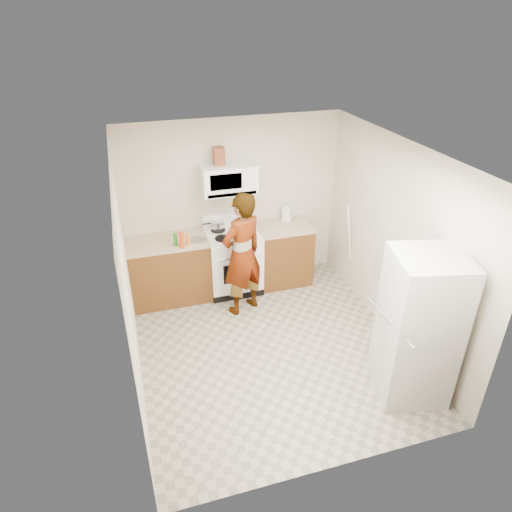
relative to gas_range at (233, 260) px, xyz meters
name	(u,v)px	position (x,y,z in m)	size (l,w,h in m)	color
floor	(270,347)	(0.10, -1.48, -0.49)	(3.60, 3.60, 0.00)	gray
back_wall	(233,204)	(0.10, 0.31, 0.76)	(3.20, 0.02, 2.50)	beige
right_wall	(395,243)	(1.69, -1.48, 0.76)	(0.02, 3.60, 2.50)	beige
cabinet_left	(170,271)	(-0.94, 0.01, -0.04)	(1.12, 0.62, 0.90)	#582E15
counter_left	(167,242)	(-0.94, 0.01, 0.43)	(1.14, 0.64, 0.04)	tan
cabinet_right	(282,255)	(0.78, 0.01, -0.04)	(0.80, 0.62, 0.90)	#582E15
counter_right	(283,227)	(0.78, 0.01, 0.43)	(0.82, 0.64, 0.04)	tan
gas_range	(233,260)	(0.00, 0.00, 0.00)	(0.76, 0.65, 1.13)	white
microwave	(229,179)	(0.00, 0.13, 1.21)	(0.76, 0.38, 0.40)	white
person	(242,255)	(-0.01, -0.58, 0.39)	(0.64, 0.42, 1.76)	tan
fridge	(418,328)	(1.34, -2.59, 0.36)	(0.70, 0.70, 1.70)	silver
kettle	(286,214)	(0.90, 0.20, 0.55)	(0.16, 0.16, 0.19)	silver
jug	(219,156)	(-0.11, 0.17, 1.53)	(0.14, 0.14, 0.24)	brown
saucepan	(217,225)	(-0.18, 0.18, 0.52)	(0.19, 0.19, 0.11)	silver
tray	(241,235)	(0.09, -0.14, 0.47)	(0.25, 0.16, 0.05)	white
bottle_spray	(182,240)	(-0.76, -0.24, 0.56)	(0.07, 0.07, 0.22)	red
bottle_hot_sauce	(188,240)	(-0.67, -0.19, 0.53)	(0.05, 0.05, 0.15)	orange
bottle_green_cap	(175,239)	(-0.83, -0.15, 0.54)	(0.05, 0.05, 0.17)	#1C8518
pot_lid	(198,239)	(-0.51, -0.08, 0.46)	(0.24, 0.24, 0.01)	silver
broom	(350,246)	(1.67, -0.44, 0.20)	(0.03, 0.03, 1.37)	silver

